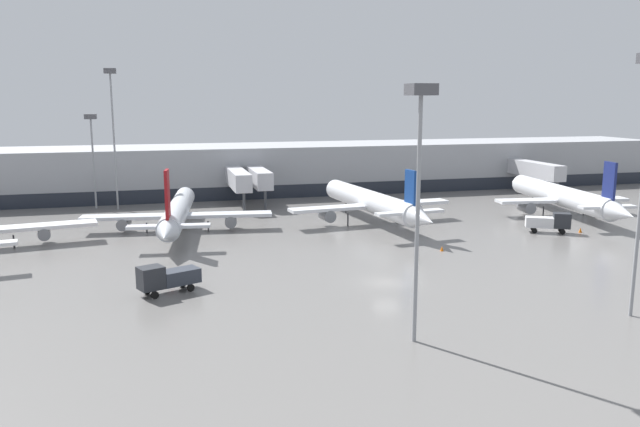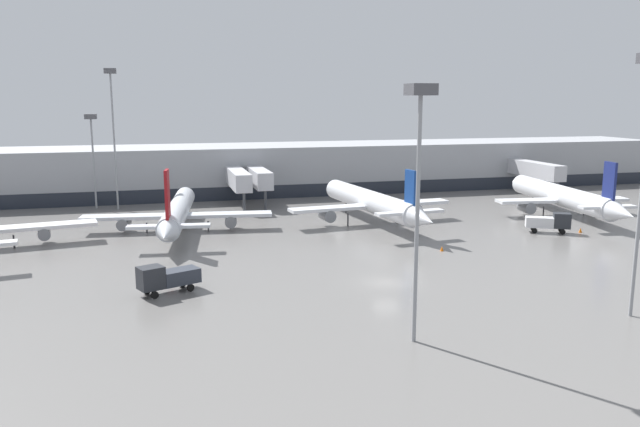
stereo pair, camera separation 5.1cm
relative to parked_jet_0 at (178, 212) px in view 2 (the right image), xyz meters
The scene contains 12 objects.
ground_plane 35.21m from the parked_jet_0, 58.31° to the right, with size 320.00×320.00×0.00m, color slate.
terminal_building 37.00m from the parked_jet_0, 59.74° to the left, with size 160.00×30.83×9.00m.
parked_jet_0 is the anchor object (origin of this frame).
parked_jet_2 57.38m from the parked_jet_0, ahead, with size 20.66×34.99×9.32m.
parked_jet_3 26.96m from the parked_jet_0, ahead, with size 24.38×33.64×8.84m.
service_truck_0 49.65m from the parked_jet_0, 16.21° to the right, with size 5.74×4.06×2.71m.
service_truck_1 27.79m from the parked_jet_0, 94.44° to the right, with size 5.90×3.92×2.75m.
traffic_cone_0 35.31m from the parked_jet_0, 33.54° to the right, with size 0.40×0.40×0.58m.
traffic_cone_1 53.93m from the parked_jet_0, 15.98° to the right, with size 0.44×0.44×0.67m.
apron_light_mast_0 48.25m from the parked_jet_0, 71.17° to the right, with size 1.80×1.80×18.57m.
apron_light_mast_3 26.20m from the parked_jet_0, 113.40° to the left, with size 1.80×1.80×22.23m.
apron_light_mast_4 26.69m from the parked_jet_0, 119.15° to the left, with size 1.80×1.80×15.19m.
Camera 2 is at (-21.24, -54.43, 17.53)m, focal length 35.00 mm.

